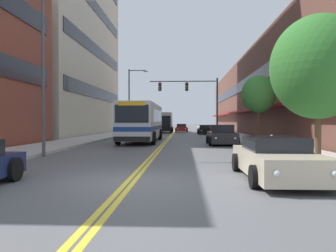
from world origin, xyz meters
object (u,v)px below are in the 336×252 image
Objects in this scene: car_white_parked_left_mid at (138,130)px; street_lamp_left_near at (51,60)px; fire_hydrant at (271,144)px; car_champagne_parked_right_foreground at (275,159)px; traffic_signal_mast at (194,94)px; street_tree_right_mid at (259,94)px; car_black_parked_right_mid at (205,130)px; box_truck at (164,122)px; car_charcoal_parked_right_far at (222,136)px; city_bus at (142,121)px; car_red_moving_lead at (182,128)px; street_tree_right_near at (318,67)px; street_lamp_left_far at (132,96)px.

street_lamp_left_near reaches higher than car_white_parked_left_mid.
car_champagne_parked_right_foreground is at bearing -103.87° from fire_hydrant.
car_white_parked_left_mid is 9.50m from traffic_signal_mast.
street_tree_right_mid is (2.79, 14.62, 3.13)m from car_champagne_parked_right_foreground.
street_lamp_left_near is at bearing -109.99° from traffic_signal_mast.
car_black_parked_right_mid is 8.00m from box_truck.
traffic_signal_mast is at bearing 98.03° from car_charcoal_parked_right_far.
city_bus reaches higher than car_white_parked_left_mid.
street_lamp_left_near is (-9.30, -28.24, 4.13)m from car_black_parked_right_mid.
street_lamp_left_near is (-2.94, -11.86, 2.95)m from city_bus.
car_champagne_parked_right_foreground is at bearing -70.35° from city_bus.
car_red_moving_lead is (-3.11, 42.41, 0.01)m from car_champagne_parked_right_foreground.
fire_hydrant is (4.78, -35.64, -0.00)m from car_red_moving_lead.
car_charcoal_parked_right_far is at bearing -81.97° from traffic_signal_mast.
street_lamp_left_near reaches higher than street_tree_right_mid.
city_bus is 12.57m from street_lamp_left_near.
fire_hydrant is at bearing -82.36° from car_red_moving_lead.
fire_hydrant is (1.64, -7.42, -0.07)m from car_charcoal_parked_right_far.
car_black_parked_right_mid is 19.70m from car_charcoal_parked_right_far.
street_tree_right_mid is (9.04, -2.89, 1.96)m from city_bus.
street_tree_right_near is (8.23, -36.24, 2.27)m from box_truck.
box_truck is at bearing 107.74° from traffic_signal_mast.
street_tree_right_near reaches higher than car_charcoal_parked_right_far.
street_lamp_left_far reaches higher than car_champagne_parked_right_foreground.
car_champagne_parked_right_foreground is 1.12× the size of car_charcoal_parked_right_far.
car_red_moving_lead is at bearing 50.15° from box_truck.
car_white_parked_left_mid is at bearing 143.54° from traffic_signal_mast.
street_lamp_left_far reaches higher than car_black_parked_right_mid.
city_bus is 7.19m from car_charcoal_parked_right_far.
street_lamp_left_far is (-9.24, 30.59, 4.27)m from car_champagne_parked_right_foreground.
traffic_signal_mast is (4.58, 8.79, 2.91)m from city_bus.
city_bus is 10.33m from traffic_signal_mast.
car_white_parked_left_mid is 0.88× the size of car_champagne_parked_right_foreground.
car_white_parked_left_mid is 26.68m from fire_hydrant.
city_bus is at bearing 109.65° from car_champagne_parked_right_foreground.
car_charcoal_parked_right_far is 4.94× the size of fire_hydrant.
car_white_parked_left_mid is (-2.33, 13.90, -1.15)m from city_bus.
street_tree_right_near is (8.68, -14.55, 2.05)m from city_bus.
car_champagne_parked_right_foreground is 1.05× the size of car_red_moving_lead.
box_truck is 0.82× the size of street_lamp_left_far.
street_tree_right_near reaches higher than car_red_moving_lead.
car_champagne_parked_right_foreground reaches higher than fire_hydrant.
car_champagne_parked_right_foreground is 0.86× the size of street_tree_right_near.
traffic_signal_mast reaches higher than street_tree_right_mid.
car_white_parked_left_mid is 20.51m from street_tree_right_mid.
street_lamp_left_far reaches higher than car_red_moving_lead.
car_white_parked_left_mid is 26.08m from street_lamp_left_near.
street_tree_right_near is at bearing -82.00° from car_red_moving_lead.
box_truck is at bearing 88.80° from city_bus.
car_charcoal_parked_right_far is 4.13m from street_tree_right_mid.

